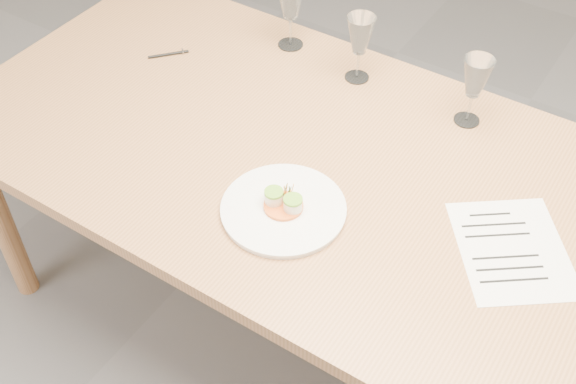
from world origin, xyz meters
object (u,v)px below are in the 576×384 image
Objects in this scene: ballpoint_pen at (169,54)px; wine_glass_1 at (360,36)px; recipe_sheet at (512,249)px; dinner_plate at (284,208)px; wine_glass_0 at (291,1)px; dining_table at (384,207)px; wine_glass_2 at (476,79)px.

wine_glass_1 is at bearing -26.92° from ballpoint_pen.
wine_glass_1 is (-0.61, 0.38, 0.14)m from recipe_sheet.
dinner_plate is at bearing -78.62° from wine_glass_1.
recipe_sheet is 0.97m from wine_glass_0.
dining_table is 6.18× the size of recipe_sheet.
wine_glass_1 is at bearing 111.25° from recipe_sheet.
ballpoint_pen is (-0.64, 0.35, -0.01)m from dinner_plate.
wine_glass_0 is at bearing -7.12° from ballpoint_pen.
dinner_plate is at bearing -77.19° from ballpoint_pen.
dinner_plate is 1.37× the size of wine_glass_0.
wine_glass_1 is (-0.11, 0.56, 0.13)m from dinner_plate.
wine_glass_1 is at bearing 128.53° from dining_table.
ballpoint_pen is at bearing 134.54° from recipe_sheet.
wine_glass_2 is (0.23, 0.55, 0.13)m from dinner_plate.
dinner_plate is 0.61m from wine_glass_2.
dining_table is at bearing -51.47° from wine_glass_1.
dinner_plate is 1.51× the size of wine_glass_2.
recipe_sheet is at bearing -56.85° from ballpoint_pen.
dinner_plate is 0.71m from wine_glass_0.
wine_glass_0 is at bearing 121.44° from dinner_plate.
ballpoint_pen is at bearing 151.36° from dinner_plate.
dinner_plate reaches higher than ballpoint_pen.
recipe_sheet is at bearing -53.98° from wine_glass_2.
recipe_sheet is 3.99× the size of ballpoint_pen.
dining_table is 10.98× the size of wine_glass_0.
dinner_plate reaches higher than recipe_sheet.
wine_glass_2 is at bearing 79.86° from dining_table.
wine_glass_2 is at bearing 88.86° from recipe_sheet.
ballpoint_pen is at bearing -158.37° from wine_glass_1.
ballpoint_pen is 0.91m from wine_glass_2.
recipe_sheet is at bearing -3.83° from dining_table.
wine_glass_0 is at bearing 172.00° from wine_glass_1.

